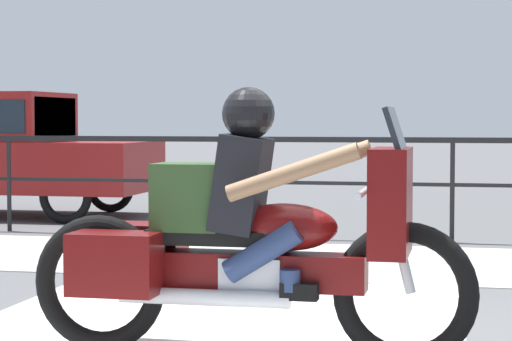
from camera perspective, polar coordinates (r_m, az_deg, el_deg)
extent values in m
cube|color=#B7B2A8|center=(9.21, 10.95, -5.30)|extent=(44.00, 2.40, 0.01)
cube|color=black|center=(10.79, 11.18, 1.71)|extent=(36.00, 0.04, 0.06)
cube|color=black|center=(10.81, 11.16, -0.81)|extent=(36.00, 0.03, 0.04)
cylinder|color=black|center=(12.03, -13.93, -0.73)|extent=(0.05, 0.05, 1.12)
cylinder|color=black|center=(10.82, 11.15, -1.11)|extent=(0.05, 0.05, 1.12)
torus|color=black|center=(5.42, 8.52, -7.00)|extent=(0.78, 0.11, 0.78)
torus|color=black|center=(5.78, -8.91, -6.37)|extent=(0.78, 0.11, 0.78)
cube|color=#5B0C0C|center=(5.52, -0.49, -5.73)|extent=(1.31, 0.22, 0.20)
cube|color=silver|center=(5.52, -0.14, -6.25)|extent=(0.34, 0.26, 0.26)
ellipsoid|color=#5B0C0C|center=(5.45, 1.64, -3.25)|extent=(0.59, 0.30, 0.26)
cube|color=black|center=(5.53, -2.24, -3.78)|extent=(0.76, 0.28, 0.08)
cube|color=#5B0C0C|center=(5.36, 7.71, -1.77)|extent=(0.20, 0.57, 0.57)
cube|color=#1E232B|center=(5.34, 7.95, 2.35)|extent=(0.10, 0.48, 0.24)
cylinder|color=silver|center=(5.37, 6.22, -1.22)|extent=(0.04, 0.70, 0.04)
cylinder|color=silver|center=(5.44, -3.00, -7.26)|extent=(0.95, 0.09, 0.09)
cube|color=#5B0C0C|center=(5.47, -8.06, -5.28)|extent=(0.48, 0.28, 0.34)
cube|color=#5B0C0C|center=(5.92, -6.46, -4.64)|extent=(0.48, 0.28, 0.34)
cylinder|color=silver|center=(5.38, 8.22, -4.40)|extent=(0.17, 0.06, 0.49)
cube|color=black|center=(5.48, -0.84, -0.77)|extent=(0.31, 0.36, 0.55)
sphere|color=#8C6647|center=(5.45, -0.43, 3.07)|extent=(0.23, 0.23, 0.23)
sphere|color=black|center=(5.45, -0.43, 3.28)|extent=(0.29, 0.29, 0.29)
cylinder|color=navy|center=(5.33, 0.38, -4.68)|extent=(0.44, 0.13, 0.34)
cylinder|color=navy|center=(5.33, 1.97, -6.30)|extent=(0.11, 0.11, 0.11)
cube|color=black|center=(5.33, 2.50, -6.92)|extent=(0.20, 0.10, 0.09)
cylinder|color=navy|center=(5.62, 1.00, -4.28)|extent=(0.44, 0.13, 0.34)
cylinder|color=navy|center=(5.62, 2.50, -5.81)|extent=(0.11, 0.11, 0.11)
cube|color=black|center=(5.62, 3.01, -6.40)|extent=(0.20, 0.10, 0.09)
cylinder|color=#8C6647|center=(5.11, 2.11, -0.12)|extent=(0.71, 0.09, 0.32)
cylinder|color=#8C6647|center=(5.70, 3.15, 0.20)|extent=(0.71, 0.09, 0.32)
cube|color=#2D4723|center=(5.56, -3.86, -1.51)|extent=(0.38, 0.29, 0.37)
cube|color=#19232D|center=(13.61, -11.44, 3.02)|extent=(0.04, 1.35, 0.52)
torus|color=black|center=(12.73, -10.84, -1.44)|extent=(0.70, 0.11, 0.70)
torus|color=black|center=(14.21, -8.34, -0.96)|extent=(0.70, 0.11, 0.70)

